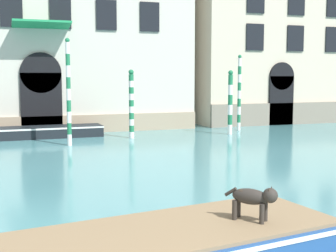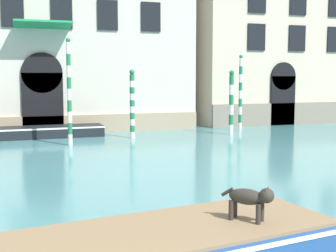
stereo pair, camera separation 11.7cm
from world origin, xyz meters
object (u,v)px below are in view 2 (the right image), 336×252
object	(u,v)px
boat_moored_near_palazzo	(39,132)
mooring_pole_1	(240,93)
dog_on_deck	(250,198)
mooring_pole_0	(69,92)
mooring_pole_3	(132,104)
mooring_pole_4	(231,102)
boat_foreground	(159,244)

from	to	relation	value
boat_moored_near_palazzo	mooring_pole_1	size ratio (longest dim) A/B	1.51
dog_on_deck	boat_moored_near_palazzo	xyz separation A→B (m)	(-2.48, 16.37, -0.64)
dog_on_deck	mooring_pole_0	world-z (taller)	mooring_pole_0
mooring_pole_0	boat_moored_near_palazzo	bearing A→B (deg)	109.89
mooring_pole_3	mooring_pole_4	bearing A→B (deg)	-3.71
dog_on_deck	boat_moored_near_palazzo	bearing A→B (deg)	146.65
dog_on_deck	mooring_pole_4	world-z (taller)	mooring_pole_4
boat_foreground	mooring_pole_3	distance (m)	15.13
dog_on_deck	mooring_pole_3	bearing A→B (deg)	131.17
boat_moored_near_palazzo	mooring_pole_0	bearing A→B (deg)	-71.21
mooring_pole_0	mooring_pole_1	distance (m)	9.86
mooring_pole_3	mooring_pole_4	world-z (taller)	mooring_pole_3
dog_on_deck	mooring_pole_3	size ratio (longest dim) A/B	0.23
mooring_pole_0	mooring_pole_3	world-z (taller)	mooring_pole_0
mooring_pole_4	boat_foreground	bearing A→B (deg)	-120.69
mooring_pole_0	mooring_pole_4	bearing A→B (deg)	7.74
mooring_pole_0	mooring_pole_3	xyz separation A→B (m)	(3.15, 1.45, -0.65)
boat_moored_near_palazzo	mooring_pole_3	distance (m)	4.76
dog_on_deck	boat_foreground	bearing A→B (deg)	-135.04
boat_moored_near_palazzo	mooring_pole_1	bearing A→B (deg)	-3.91
boat_foreground	mooring_pole_0	size ratio (longest dim) A/B	1.42
mooring_pole_0	mooring_pole_4	world-z (taller)	mooring_pole_0
mooring_pole_0	mooring_pole_1	xyz separation A→B (m)	(9.52, 2.54, -0.23)
mooring_pole_4	mooring_pole_3	bearing A→B (deg)	176.29
mooring_pole_4	mooring_pole_1	bearing A→B (deg)	48.31
boat_moored_near_palazzo	mooring_pole_4	world-z (taller)	mooring_pole_4
mooring_pole_3	boat_moored_near_palazzo	bearing A→B (deg)	159.35
mooring_pole_3	mooring_pole_4	xyz separation A→B (m)	(5.11, -0.33, -0.01)
boat_foreground	boat_moored_near_palazzo	bearing A→B (deg)	85.27
dog_on_deck	mooring_pole_3	xyz separation A→B (m)	(1.78, 14.76, 0.74)
mooring_pole_4	mooring_pole_0	bearing A→B (deg)	-172.26
mooring_pole_0	boat_foreground	bearing A→B (deg)	-91.11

